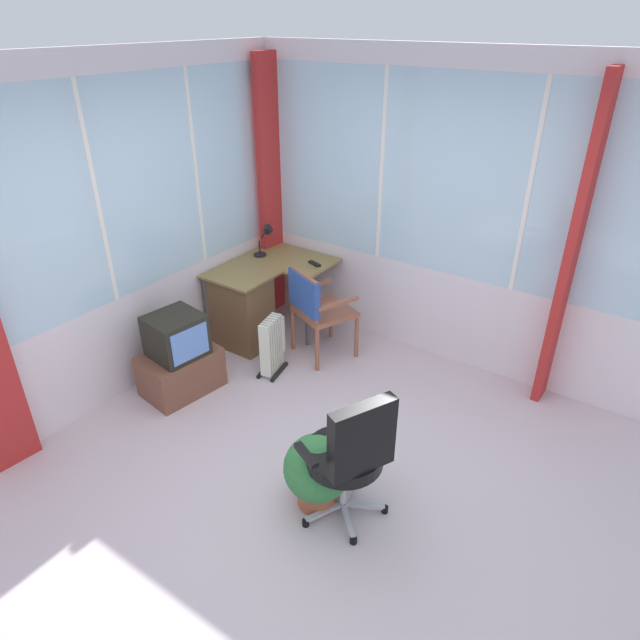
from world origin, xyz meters
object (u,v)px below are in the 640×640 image
Objects in this scene: space_heater at (273,345)px; desk_lamp at (268,236)px; desk at (244,306)px; potted_plant at (319,468)px; tv_on_stand at (180,358)px; wooden_armchair at (313,304)px; office_chair at (351,451)px; tv_remote at (315,264)px.

desk_lamp is at bearing 40.06° from space_heater.
desk_lamp is (0.52, 0.10, 0.55)m from desk.
potted_plant is at bearing -130.42° from space_heater.
tv_on_stand is 1.75m from potted_plant.
potted_plant is (-1.46, -1.07, -0.27)m from wooden_armchair.
space_heater is at bearing -139.94° from desk_lamp.
wooden_armchair is 1.96m from office_chair.
desk_lamp reaches higher than tv_remote.
desk_lamp is at bearing 6.81° from tv_on_stand.
desk is at bearing -169.51° from desk_lamp.
tv_remote is at bearing -13.83° from tv_on_stand.
space_heater is 1.63m from potted_plant.
office_chair is at bearing -125.55° from space_heater.
desk_lamp reaches higher than tv_on_stand.
office_chair is at bearing -138.12° from wooden_armchair.
desk_lamp is 2.82m from office_chair.
potted_plant is (-1.30, -1.79, -0.10)m from desk.
space_heater is (-0.25, -0.55, -0.12)m from desk.
desk_lamp is 1.58m from tv_on_stand.
desk is 1.14× the size of office_chair.
office_chair is (-1.82, -2.12, -0.38)m from desk_lamp.
potted_plant is at bearing -126.10° from desk.
potted_plant is (-0.38, -1.71, -0.02)m from tv_on_stand.
desk_lamp is 2.12× the size of tv_remote.
tv_remote is 0.95m from space_heater.
desk is at bearing 102.64° from wooden_armchair.
office_chair is (-1.86, -1.58, -0.19)m from tv_remote.
tv_remote reaches higher than tv_on_stand.
desk is 0.80m from tv_remote.
desk is 1.55× the size of tv_on_stand.
tv_on_stand is at bearing -176.81° from tv_remote.
wooden_armchair reaches higher than potted_plant.
space_heater is at bearing 157.56° from wooden_armchair.
tv_on_stand is at bearing 145.47° from space_heater.
tv_on_stand is (-1.49, 0.37, -0.44)m from tv_remote.
wooden_armchair is (-0.40, -0.27, -0.19)m from tv_remote.
tv_remote is 2.34m from potted_plant.
tv_on_stand is (-1.09, 0.64, -0.25)m from wooden_armchair.
tv_remote is (0.56, -0.44, 0.36)m from desk.
tv_remote is at bearing 7.21° from space_heater.
tv_on_stand is 1.37× the size of potted_plant.
tv_remote is 0.28× the size of potted_plant.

